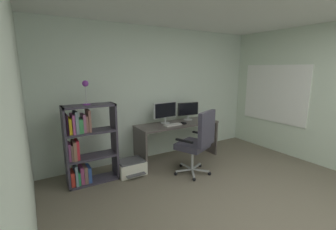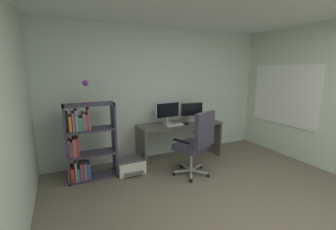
# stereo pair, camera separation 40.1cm
# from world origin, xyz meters

# --- Properties ---
(wall_back) EXTENTS (4.59, 0.10, 2.56)m
(wall_back) POSITION_xyz_m (0.00, 2.81, 1.28)
(wall_back) COLOR silver
(wall_back) RESTS_ON ground
(wall_left) EXTENTS (0.10, 5.51, 2.56)m
(wall_left) POSITION_xyz_m (-2.34, 0.00, 1.28)
(wall_left) COLOR silver
(wall_left) RESTS_ON ground
(window_pane) EXTENTS (0.01, 1.39, 1.13)m
(window_pane) POSITION_xyz_m (2.29, 1.74, 1.25)
(window_pane) COLOR white
(window_frame) EXTENTS (0.02, 1.47, 1.21)m
(window_frame) POSITION_xyz_m (2.28, 1.74, 1.25)
(window_frame) COLOR white
(desk) EXTENTS (1.64, 0.57, 0.73)m
(desk) POSITION_xyz_m (0.20, 2.35, 0.55)
(desk) COLOR #514946
(desk) RESTS_ON ground
(monitor_main) EXTENTS (0.52, 0.18, 0.41)m
(monitor_main) POSITION_xyz_m (-0.00, 2.48, 0.97)
(monitor_main) COLOR #B2B5B7
(monitor_main) RESTS_ON desk
(monitor_secondary) EXTENTS (0.45, 0.18, 0.36)m
(monitor_secondary) POSITION_xyz_m (0.55, 2.48, 0.94)
(monitor_secondary) COLOR #B2B5B7
(monitor_secondary) RESTS_ON desk
(keyboard) EXTENTS (0.35, 0.15, 0.02)m
(keyboard) POSITION_xyz_m (0.03, 2.25, 0.74)
(keyboard) COLOR silver
(keyboard) RESTS_ON desk
(computer_mouse) EXTENTS (0.07, 0.10, 0.03)m
(computer_mouse) POSITION_xyz_m (0.26, 2.22, 0.75)
(computer_mouse) COLOR black
(computer_mouse) RESTS_ON desk
(office_chair) EXTENTS (0.66, 0.68, 1.12)m
(office_chair) POSITION_xyz_m (0.10, 1.58, 0.62)
(office_chair) COLOR #B7BABC
(office_chair) RESTS_ON ground
(bookshelf) EXTENTS (0.77, 0.30, 1.25)m
(bookshelf) POSITION_xyz_m (-1.56, 2.25, 0.61)
(bookshelf) COLOR #383241
(bookshelf) RESTS_ON ground
(desk_lamp) EXTENTS (0.11, 0.11, 0.36)m
(desk_lamp) POSITION_xyz_m (-1.50, 2.25, 1.50)
(desk_lamp) COLOR purple
(desk_lamp) RESTS_ON bookshelf
(printer) EXTENTS (0.46, 0.44, 0.25)m
(printer) POSITION_xyz_m (-0.85, 2.19, 0.12)
(printer) COLOR silver
(printer) RESTS_ON ground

